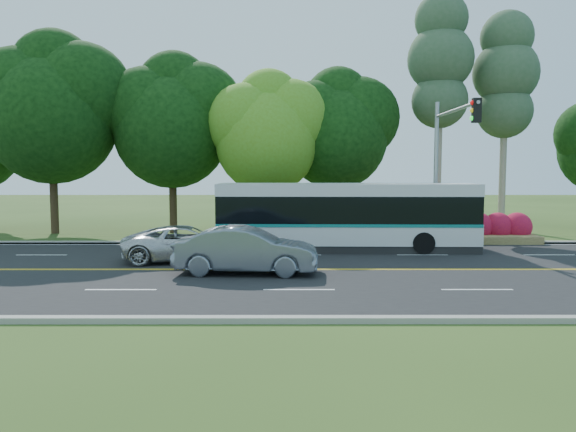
{
  "coord_description": "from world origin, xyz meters",
  "views": [
    {
      "loc": [
        -0.86,
        -20.54,
        3.74
      ],
      "look_at": [
        -0.83,
        2.0,
        1.84
      ],
      "focal_mm": 35.0,
      "sensor_mm": 36.0,
      "label": 1
    }
  ],
  "objects_px": {
    "transit_bus": "(346,217)",
    "sedan": "(246,250)",
    "traffic_signal": "(447,148)",
    "suv": "(188,243)"
  },
  "relations": [
    {
      "from": "transit_bus",
      "to": "sedan",
      "type": "distance_m",
      "value": 7.09
    },
    {
      "from": "transit_bus",
      "to": "traffic_signal",
      "type": "bearing_deg",
      "value": 7.42
    },
    {
      "from": "sedan",
      "to": "suv",
      "type": "height_order",
      "value": "sedan"
    },
    {
      "from": "sedan",
      "to": "transit_bus",
      "type": "bearing_deg",
      "value": -31.94
    },
    {
      "from": "traffic_signal",
      "to": "sedan",
      "type": "distance_m",
      "value": 11.44
    },
    {
      "from": "traffic_signal",
      "to": "transit_bus",
      "type": "distance_m",
      "value": 5.65
    },
    {
      "from": "sedan",
      "to": "suv",
      "type": "xyz_separation_m",
      "value": [
        -2.58,
        2.75,
        -0.12
      ]
    },
    {
      "from": "transit_bus",
      "to": "suv",
      "type": "height_order",
      "value": "transit_bus"
    },
    {
      "from": "traffic_signal",
      "to": "sedan",
      "type": "relative_size",
      "value": 1.39
    },
    {
      "from": "transit_bus",
      "to": "suv",
      "type": "distance_m",
      "value": 7.39
    }
  ]
}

